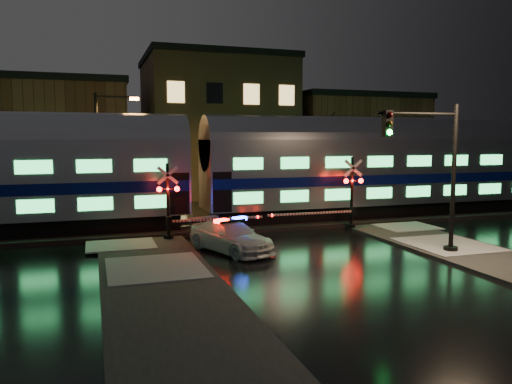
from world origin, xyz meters
TOP-DOWN VIEW (x-y plane):
  - ground at (0.00, 0.00)m, footprint 120.00×120.00m
  - ballast at (0.00, 5.00)m, footprint 90.00×4.20m
  - sidewalk_left at (-6.50, -6.00)m, footprint 4.00×20.00m
  - sidewalk_right at (6.50, -6.00)m, footprint 4.00×20.00m
  - building_left at (-13.00, 22.00)m, footprint 14.00×10.00m
  - building_mid at (2.00, 22.50)m, footprint 12.00×11.00m
  - building_right at (15.00, 22.00)m, footprint 12.00×10.00m
  - train at (-3.39, 5.00)m, footprint 51.00×3.12m
  - police_car at (-3.00, -0.73)m, footprint 3.42×4.90m
  - crossing_signal_right at (4.23, 2.30)m, footprint 5.53×0.64m
  - crossing_signal_left at (-4.87, 2.30)m, footprint 5.26×0.63m
  - traffic_light at (4.79, -4.10)m, footprint 4.07×0.72m
  - streetlight at (-8.04, 9.00)m, footprint 2.50×0.26m

SIDE VIEW (x-z plane):
  - ground at x=0.00m, z-range 0.00..0.00m
  - sidewalk_left at x=-6.50m, z-range 0.00..0.12m
  - sidewalk_right at x=6.50m, z-range 0.00..0.12m
  - ballast at x=0.00m, z-range 0.00..0.24m
  - police_car at x=-3.00m, z-range -0.07..1.40m
  - crossing_signal_left at x=-4.87m, z-range -0.33..3.39m
  - crossing_signal_right at x=4.23m, z-range -0.34..3.57m
  - traffic_light at x=4.79m, z-range 0.20..6.50m
  - train at x=-3.39m, z-range 0.42..6.35m
  - building_right at x=15.00m, z-range 0.00..8.50m
  - streetlight at x=-8.04m, z-range 0.57..8.05m
  - building_left at x=-13.00m, z-range 0.00..9.00m
  - building_mid at x=2.00m, z-range 0.00..11.50m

